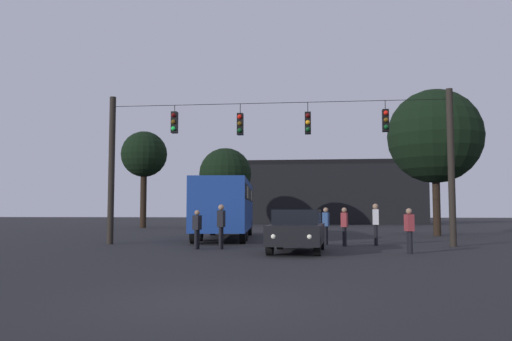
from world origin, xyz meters
TOP-DOWN VIEW (x-y plane):
  - ground_plane at (0.00, 24.50)m, footprint 168.00×168.00m
  - overhead_signal_span at (0.01, 14.25)m, footprint 15.00×0.44m
  - city_bus at (-3.02, 19.34)m, footprint 3.46×11.18m
  - car_near_right at (1.06, 10.59)m, footprint 2.02×4.41m
  - pedestrian_crossing_left at (-2.84, 11.67)m, footprint 0.31×0.40m
  - pedestrian_crossing_center at (4.95, 10.42)m, footprint 0.31×0.40m
  - pedestrian_crossing_right at (4.28, 14.72)m, footprint 0.26×0.37m
  - pedestrian_near_bus at (2.91, 14.08)m, footprint 0.32×0.41m
  - pedestrian_trailing at (2.16, 14.95)m, footprint 0.32×0.41m
  - pedestrian_far_side at (-1.92, 11.79)m, footprint 0.28×0.38m
  - corner_building at (3.84, 53.08)m, footprint 19.63×8.13m
  - tree_left_silhouette at (-13.16, 36.22)m, footprint 4.00×4.00m
  - tree_behind_building at (-6.21, 37.74)m, footprint 4.62×4.62m
  - tree_right_far at (8.81, 23.80)m, footprint 5.59×5.59m

SIDE VIEW (x-z plane):
  - ground_plane at x=0.00m, z-range 0.00..0.00m
  - car_near_right at x=1.06m, z-range 0.04..1.56m
  - pedestrian_crossing_left at x=-2.84m, z-range 0.09..1.59m
  - pedestrian_crossing_center at x=4.95m, z-range 0.09..1.66m
  - pedestrian_near_bus at x=2.91m, z-range 0.10..1.72m
  - pedestrian_trailing at x=2.16m, z-range 0.10..1.72m
  - pedestrian_far_side at x=-1.92m, z-range 0.12..1.84m
  - pedestrian_crossing_right at x=4.28m, z-range 0.13..1.91m
  - city_bus at x=-3.02m, z-range 0.37..3.37m
  - corner_building at x=3.84m, z-range 0.00..7.02m
  - overhead_signal_span at x=0.01m, z-range 0.58..7.20m
  - tree_behind_building at x=-6.21m, z-range 1.19..8.21m
  - tree_right_far at x=8.81m, z-range 1.54..10.24m
  - tree_left_silhouette at x=-13.16m, z-range 2.12..10.53m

